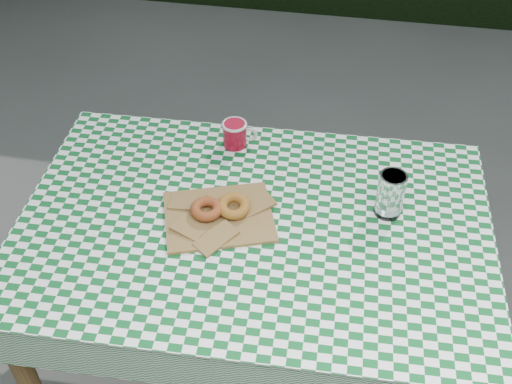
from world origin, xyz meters
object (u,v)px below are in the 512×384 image
at_px(paper_bag, 219,216).
at_px(drinking_glass, 390,194).
at_px(table, 254,306).
at_px(coffee_mug, 235,134).

bearing_deg(paper_bag, drinking_glass, 12.89).
bearing_deg(table, paper_bag, 177.28).
bearing_deg(coffee_mug, paper_bag, -95.17).
height_order(table, coffee_mug, coffee_mug).
bearing_deg(coffee_mug, table, -79.05).
relative_size(table, coffee_mug, 8.78).
relative_size(paper_bag, drinking_glass, 2.18).
height_order(coffee_mug, drinking_glass, drinking_glass).
bearing_deg(coffee_mug, drinking_glass, -33.97).
distance_m(paper_bag, drinking_glass, 0.48).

